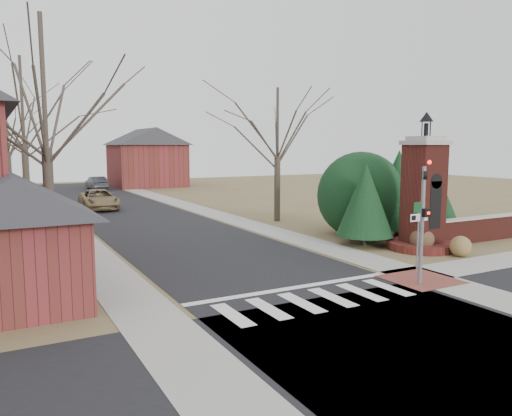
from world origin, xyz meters
TOP-DOWN VIEW (x-y plane):
  - ground at (0.00, 0.00)m, footprint 120.00×120.00m
  - main_street at (0.00, 22.00)m, footprint 8.00×70.00m
  - cross_street at (0.00, -3.00)m, footprint 120.00×8.00m
  - crosswalk_zone at (0.00, 0.80)m, footprint 8.00×2.20m
  - stop_bar at (0.00, 2.30)m, footprint 8.00×0.35m
  - sidewalk_right_main at (5.20, 22.00)m, footprint 2.00×60.00m
  - sidewalk_left at (-5.20, 22.00)m, footprint 2.00×60.00m
  - curb_apron at (4.80, 1.00)m, footprint 2.40×2.40m
  - traffic_signal_pole at (4.30, 0.57)m, footprint 0.28×0.41m
  - sign_post at (5.59, 1.99)m, footprint 0.90×0.07m
  - brick_gate_monument at (9.00, 4.99)m, footprint 3.20×3.20m
  - brick_garden_wall at (13.50, 5.00)m, footprint 7.50×0.50m
  - garage_left at (-8.52, 4.49)m, footprint 4.80×4.80m
  - house_distant_right at (7.99, 47.99)m, footprint 8.80×8.80m
  - evergreen_near at (7.20, 7.00)m, footprint 2.80×2.80m
  - evergreen_mid at (10.50, 8.20)m, footprint 3.40×3.40m
  - evergreen_far at (12.50, 7.20)m, footprint 2.40×2.40m
  - evergreen_mass at (9.00, 9.50)m, footprint 4.80×4.80m
  - bare_tree_0 at (-7.00, 9.00)m, footprint 8.05×8.05m
  - bare_tree_1 at (-7.00, 22.00)m, footprint 8.40×8.40m
  - bare_tree_2 at (-7.50, 35.00)m, footprint 7.35×7.35m
  - bare_tree_3 at (7.50, 16.00)m, footprint 7.00×7.00m
  - pickup_truck at (-1.60, 27.86)m, footprint 2.78×5.62m
  - distant_car at (1.60, 46.01)m, footprint 1.81×4.56m
  - dry_shrub_left at (8.60, 4.60)m, footprint 1.12×1.12m
  - dry_shrub_right at (9.30, 3.00)m, footprint 0.93×0.93m

SIDE VIEW (x-z plane):
  - ground at x=0.00m, z-range 0.00..0.00m
  - main_street at x=0.00m, z-range 0.00..0.01m
  - cross_street at x=0.00m, z-range 0.00..0.01m
  - crosswalk_zone at x=0.00m, z-range 0.00..0.02m
  - stop_bar at x=0.00m, z-range 0.00..0.02m
  - sidewalk_right_main at x=5.20m, z-range 0.00..0.02m
  - sidewalk_left at x=-5.20m, z-range 0.00..0.02m
  - curb_apron at x=4.80m, z-range 0.00..0.02m
  - dry_shrub_right at x=9.30m, z-range 0.00..0.93m
  - dry_shrub_left at x=8.60m, z-range 0.00..1.12m
  - brick_garden_wall at x=13.50m, z-range 0.01..1.31m
  - distant_car at x=1.60m, z-range 0.00..1.48m
  - pickup_truck at x=-1.60m, z-range 0.00..1.53m
  - evergreen_far at x=12.50m, z-range 0.25..3.55m
  - sign_post at x=5.59m, z-range 0.57..3.32m
  - brick_gate_monument at x=9.00m, z-range -1.07..5.40m
  - garage_left at x=-8.52m, z-range 0.09..4.38m
  - evergreen_near at x=7.20m, z-range 0.25..4.35m
  - evergreen_mass at x=9.00m, z-range 0.00..4.80m
  - traffic_signal_pole at x=4.30m, z-range 0.34..4.84m
  - evergreen_mid at x=10.50m, z-range 0.25..4.95m
  - house_distant_right at x=7.99m, z-range 0.00..7.30m
  - bare_tree_3 at x=7.50m, z-range 1.84..11.54m
  - bare_tree_2 at x=-7.50m, z-range 1.93..12.12m
  - bare_tree_0 at x=-7.00m, z-range 2.12..13.27m
  - bare_tree_1 at x=-7.00m, z-range 2.21..13.85m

